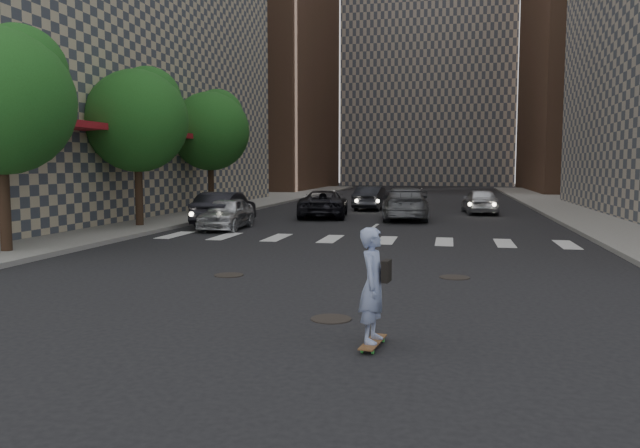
# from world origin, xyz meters

# --- Properties ---
(ground) EXTENTS (160.00, 160.00, 0.00)m
(ground) POSITION_xyz_m (0.00, 0.00, 0.00)
(ground) COLOR black
(ground) RESTS_ON ground
(sidewalk_left) EXTENTS (13.00, 80.00, 0.15)m
(sidewalk_left) POSITION_xyz_m (-14.50, 20.00, 0.07)
(sidewalk_left) COLOR gray
(sidewalk_left) RESTS_ON ground
(tower_left) EXTENTS (18.00, 24.00, 40.00)m
(tower_left) POSITION_xyz_m (-20.00, 55.00, 20.00)
(tower_left) COLOR brown
(tower_left) RESTS_ON ground
(tower_right) EXTENTS (18.00, 24.00, 36.00)m
(tower_right) POSITION_xyz_m (20.00, 55.00, 18.00)
(tower_right) COLOR brown
(tower_right) RESTS_ON ground
(tower_center) EXTENTS (22.00, 20.00, 48.00)m
(tower_center) POSITION_xyz_m (0.00, 78.00, 24.00)
(tower_center) COLOR #ADA08E
(tower_center) RESTS_ON ground
(tree_a) EXTENTS (4.20, 4.20, 6.60)m
(tree_a) POSITION_xyz_m (-9.45, 3.14, 4.65)
(tree_a) COLOR #382619
(tree_a) RESTS_ON sidewalk_left
(tree_b) EXTENTS (4.20, 4.20, 6.60)m
(tree_b) POSITION_xyz_m (-9.45, 11.14, 4.65)
(tree_b) COLOR #382619
(tree_b) RESTS_ON sidewalk_left
(tree_c) EXTENTS (4.20, 4.20, 6.60)m
(tree_c) POSITION_xyz_m (-9.45, 19.14, 4.65)
(tree_c) COLOR #382619
(tree_c) RESTS_ON sidewalk_left
(manhole_a) EXTENTS (0.70, 0.70, 0.02)m
(manhole_a) POSITION_xyz_m (1.20, -2.50, 0.01)
(manhole_a) COLOR black
(manhole_a) RESTS_ON ground
(manhole_b) EXTENTS (0.70, 0.70, 0.02)m
(manhole_b) POSITION_xyz_m (-2.00, 1.20, 0.01)
(manhole_b) COLOR black
(manhole_b) RESTS_ON ground
(manhole_c) EXTENTS (0.70, 0.70, 0.02)m
(manhole_c) POSITION_xyz_m (3.30, 2.00, 0.01)
(manhole_c) COLOR black
(manhole_c) RESTS_ON ground
(skateboarder) EXTENTS (0.48, 0.90, 1.75)m
(skateboarder) POSITION_xyz_m (2.11, -4.00, 0.92)
(skateboarder) COLOR brown
(skateboarder) RESTS_ON ground
(silver_sedan) EXTENTS (1.76, 3.99, 1.33)m
(silver_sedan) POSITION_xyz_m (-5.85, 11.50, 0.67)
(silver_sedan) COLOR silver
(silver_sedan) RESTS_ON ground
(traffic_car_a) EXTENTS (1.66, 4.52, 1.48)m
(traffic_car_a) POSITION_xyz_m (-6.50, 13.00, 0.74)
(traffic_car_a) COLOR black
(traffic_car_a) RESTS_ON ground
(traffic_car_b) EXTENTS (2.65, 5.57, 1.57)m
(traffic_car_b) POSITION_xyz_m (1.03, 17.59, 0.78)
(traffic_car_b) COLOR #53555A
(traffic_car_b) RESTS_ON ground
(traffic_car_c) EXTENTS (2.88, 5.19, 1.37)m
(traffic_car_c) POSITION_xyz_m (-3.08, 18.00, 0.69)
(traffic_car_c) COLOR black
(traffic_car_c) RESTS_ON ground
(traffic_car_d) EXTENTS (2.04, 4.26, 1.41)m
(traffic_car_d) POSITION_xyz_m (4.77, 22.12, 0.70)
(traffic_car_d) COLOR silver
(traffic_car_d) RESTS_ON ground
(traffic_car_e) EXTENTS (1.86, 4.31, 1.38)m
(traffic_car_e) POSITION_xyz_m (-1.37, 24.00, 0.69)
(traffic_car_e) COLOR black
(traffic_car_e) RESTS_ON ground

